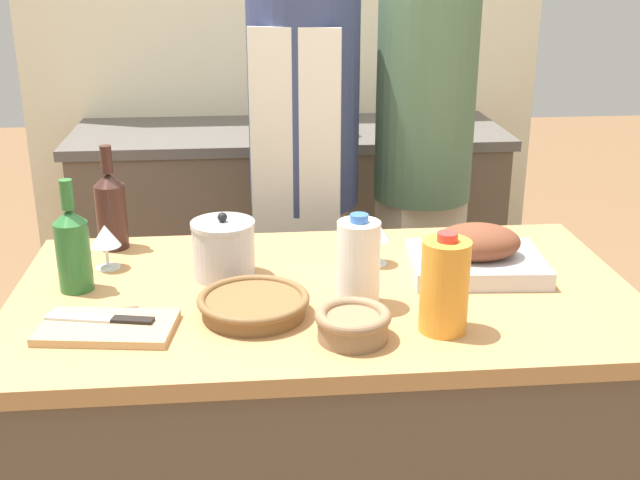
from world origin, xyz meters
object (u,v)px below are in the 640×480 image
(stock_pot, at_px, (224,249))
(wine_bottle_dark, at_px, (73,247))
(person_cook_aproned, at_px, (304,166))
(cutting_board, at_px, (107,327))
(knife_paring, at_px, (103,312))
(milk_jug, at_px, (358,263))
(roasting_pan, at_px, (477,254))
(juice_jug, at_px, (445,286))
(wine_glass_left, at_px, (105,237))
(wine_bottle_green, at_px, (111,208))
(wicker_basket, at_px, (254,304))
(condiment_bottle_extra, at_px, (316,102))
(person_cook_guest, at_px, (423,159))
(knife_chef, at_px, (104,319))
(condiment_bottle_tall, at_px, (445,104))
(wine_glass_right, at_px, (376,232))
(condiment_bottle_short, at_px, (342,118))
(mixing_bowl, at_px, (353,323))

(stock_pot, relative_size, wine_bottle_dark, 0.61)
(wine_bottle_dark, relative_size, person_cook_aproned, 0.16)
(cutting_board, bearing_deg, stock_pot, 49.08)
(knife_paring, bearing_deg, milk_jug, -0.64)
(stock_pot, relative_size, milk_jug, 0.77)
(roasting_pan, height_order, juice_jug, juice_jug)
(wine_glass_left, bearing_deg, wine_bottle_green, 92.28)
(stock_pot, distance_m, juice_jug, 0.58)
(wine_glass_left, xyz_separation_m, knife_paring, (0.03, -0.27, -0.08))
(wine_glass_left, bearing_deg, wicker_basket, -40.28)
(stock_pot, distance_m, condiment_bottle_extra, 1.54)
(wine_bottle_green, height_order, person_cook_guest, person_cook_guest)
(knife_chef, distance_m, knife_paring, 0.08)
(cutting_board, xyz_separation_m, wine_bottle_dark, (-0.11, 0.23, 0.10))
(stock_pot, height_order, knife_chef, stock_pot)
(stock_pot, relative_size, juice_jug, 0.76)
(wine_glass_left, relative_size, person_cook_guest, 0.07)
(person_cook_aproned, bearing_deg, knife_paring, -106.44)
(roasting_pan, distance_m, wine_bottle_green, 0.96)
(condiment_bottle_tall, bearing_deg, wine_bottle_green, -135.08)
(roasting_pan, relative_size, wine_glass_right, 2.86)
(cutting_board, bearing_deg, condiment_bottle_short, 66.10)
(mixing_bowl, distance_m, wine_bottle_green, 0.82)
(cutting_board, height_order, condiment_bottle_extra, condiment_bottle_extra)
(stock_pot, xyz_separation_m, mixing_bowl, (0.27, -0.36, -0.04))
(wicker_basket, xyz_separation_m, wine_glass_left, (-0.36, 0.31, 0.06))
(roasting_pan, bearing_deg, condiment_bottle_tall, 79.57)
(roasting_pan, xyz_separation_m, knife_chef, (-0.87, -0.23, -0.03))
(wine_bottle_green, relative_size, knife_chef, 1.19)
(wine_glass_right, bearing_deg, wine_bottle_dark, -172.64)
(roasting_pan, xyz_separation_m, wine_bottle_dark, (-0.97, -0.01, 0.06))
(stock_pot, distance_m, knife_paring, 0.33)
(mixing_bowl, height_order, wine_bottle_dark, wine_bottle_dark)
(wine_bottle_dark, distance_m, knife_paring, 0.19)
(milk_jug, distance_m, knife_chef, 0.57)
(knife_chef, distance_m, condiment_bottle_extra, 1.87)
(cutting_board, relative_size, wine_bottle_dark, 1.11)
(mixing_bowl, distance_m, wine_bottle_dark, 0.70)
(mixing_bowl, relative_size, milk_jug, 0.74)
(juice_jug, relative_size, wine_bottle_dark, 0.81)
(wicker_basket, height_order, juice_jug, juice_jug)
(wine_glass_right, relative_size, knife_paring, 0.71)
(knife_chef, height_order, person_cook_aproned, person_cook_aproned)
(wicker_basket, height_order, condiment_bottle_extra, condiment_bottle_extra)
(milk_jug, relative_size, knife_paring, 1.28)
(stock_pot, height_order, juice_jug, juice_jug)
(juice_jug, height_order, condiment_bottle_extra, condiment_bottle_extra)
(milk_jug, relative_size, person_cook_aproned, 0.13)
(roasting_pan, distance_m, condiment_bottle_extra, 1.56)
(wine_bottle_dark, bearing_deg, cutting_board, -65.41)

